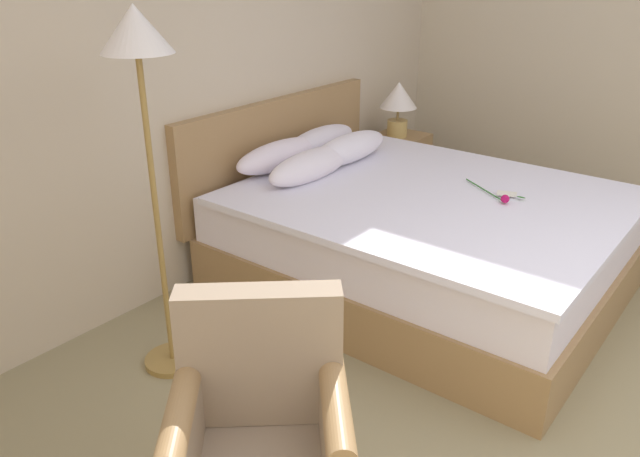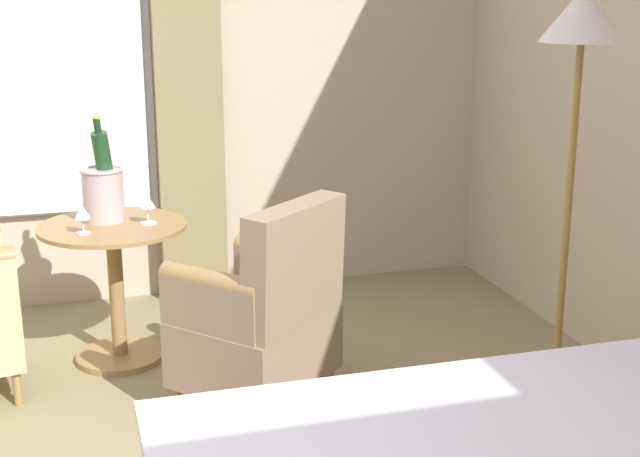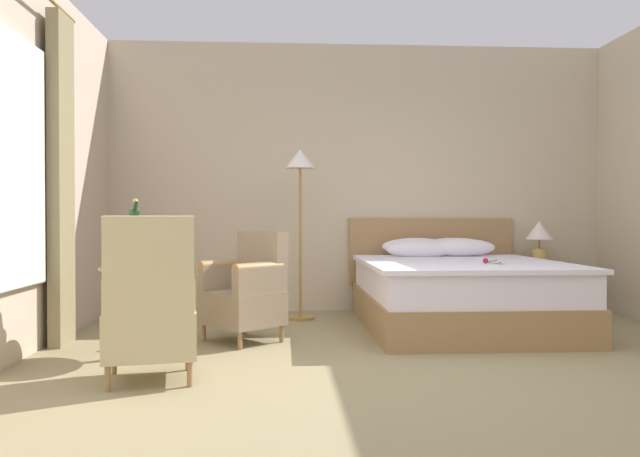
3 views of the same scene
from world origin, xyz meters
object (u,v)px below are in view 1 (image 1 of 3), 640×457
bed (410,232)px  armchair_by_window (262,446)px  bedside_lamp (398,101)px  floor_lamp_brass (142,84)px  nightstand (395,170)px

bed → armchair_by_window: bed is taller
bedside_lamp → floor_lamp_brass: size_ratio=0.25×
bedside_lamp → armchair_by_window: 3.40m
bed → floor_lamp_brass: bearing=161.3°
nightstand → armchair_by_window: size_ratio=0.62×
floor_lamp_brass → armchair_by_window: bearing=-113.9°
bed → armchair_by_window: bearing=-163.4°
bed → floor_lamp_brass: 1.88m
nightstand → floor_lamp_brass: floor_lamp_brass is taller
nightstand → floor_lamp_brass: 2.85m
nightstand → armchair_by_window: (-3.08, -1.38, 0.14)m
bed → bedside_lamp: bearing=35.3°
nightstand → bed: bearing=-144.7°
bedside_lamp → armchair_by_window: size_ratio=0.47×
armchair_by_window → bedside_lamp: bearing=24.2°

